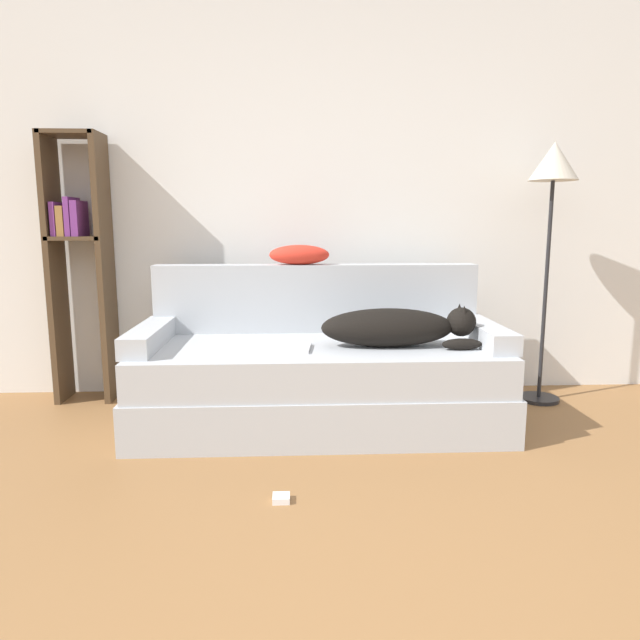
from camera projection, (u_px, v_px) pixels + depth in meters
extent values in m
cube|color=white|center=(319.00, 186.00, 3.69)|extent=(7.53, 0.06, 2.70)
cube|color=#B2B7BC|center=(319.00, 401.00, 3.20)|extent=(1.99, 0.92, 0.25)
cube|color=#B2B7BC|center=(319.00, 362.00, 3.15)|extent=(1.95, 0.88, 0.21)
cube|color=#B2B7BC|center=(316.00, 298.00, 3.48)|extent=(1.95, 0.15, 0.41)
cube|color=#B2B7BC|center=(150.00, 336.00, 3.08)|extent=(0.15, 0.73, 0.11)
cube|color=#B2B7BC|center=(484.00, 333.00, 3.17)|extent=(0.15, 0.73, 0.11)
ellipsoid|color=black|center=(387.00, 328.00, 3.06)|extent=(0.71, 0.24, 0.21)
sphere|color=black|center=(461.00, 322.00, 3.07)|extent=(0.16, 0.16, 0.16)
cone|color=black|center=(464.00, 312.00, 3.02)|extent=(0.06, 0.06, 0.07)
cone|color=black|center=(459.00, 310.00, 3.10)|extent=(0.06, 0.06, 0.07)
ellipsoid|color=black|center=(462.00, 344.00, 2.98)|extent=(0.21, 0.06, 0.06)
cube|color=silver|center=(277.00, 347.00, 3.01)|extent=(0.37, 0.26, 0.02)
ellipsoid|color=red|center=(299.00, 255.00, 3.42)|extent=(0.36, 0.15, 0.12)
cube|color=#4C3823|center=(56.00, 270.00, 3.52)|extent=(0.04, 0.26, 1.65)
cube|color=#4C3823|center=(106.00, 270.00, 3.54)|extent=(0.04, 0.26, 1.65)
cube|color=#4C3823|center=(71.00, 134.00, 3.40)|extent=(0.32, 0.26, 0.02)
cube|color=#4C3823|center=(79.00, 238.00, 3.50)|extent=(0.32, 0.26, 0.02)
cube|color=#753384|center=(58.00, 219.00, 3.46)|extent=(0.03, 0.20, 0.20)
cube|color=olive|center=(66.00, 221.00, 3.46)|extent=(0.04, 0.20, 0.18)
cube|color=#753384|center=(72.00, 217.00, 3.46)|extent=(0.03, 0.20, 0.23)
cube|color=#753384|center=(80.00, 218.00, 3.47)|extent=(0.04, 0.20, 0.21)
cylinder|color=#232326|center=(538.00, 398.00, 3.63)|extent=(0.25, 0.25, 0.02)
cylinder|color=#232326|center=(546.00, 292.00, 3.51)|extent=(0.02, 0.02, 1.34)
cone|color=beige|center=(554.00, 161.00, 3.38)|extent=(0.29, 0.29, 0.22)
cube|color=white|center=(281.00, 498.00, 2.31)|extent=(0.07, 0.07, 0.03)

